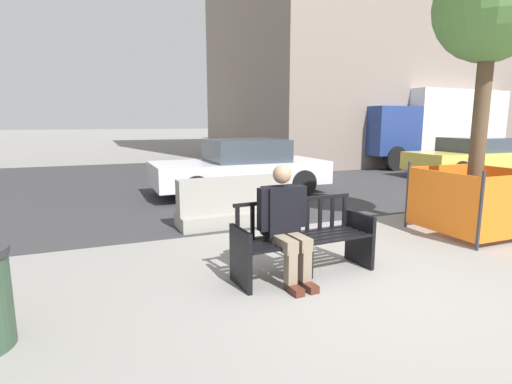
# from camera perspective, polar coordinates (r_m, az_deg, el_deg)

# --- Properties ---
(ground_plane) EXTENTS (200.00, 200.00, 0.00)m
(ground_plane) POSITION_cam_1_polar(r_m,az_deg,el_deg) (4.71, 17.47, -12.80)
(ground_plane) COLOR gray
(street_asphalt) EXTENTS (120.00, 12.00, 0.01)m
(street_asphalt) POSITION_cam_1_polar(r_m,az_deg,el_deg) (12.46, -8.91, 1.66)
(street_asphalt) COLOR #333335
(street_asphalt) RESTS_ON ground
(street_bench) EXTENTS (1.72, 0.62, 0.88)m
(street_bench) POSITION_cam_1_polar(r_m,az_deg,el_deg) (4.76, 6.79, -7.06)
(street_bench) COLOR black
(street_bench) RESTS_ON ground
(seated_person) EXTENTS (0.59, 0.74, 1.31)m
(seated_person) POSITION_cam_1_polar(r_m,az_deg,el_deg) (4.49, 4.17, -4.17)
(seated_person) COLOR black
(seated_person) RESTS_ON ground
(jersey_barrier_centre) EXTENTS (2.02, 0.74, 0.84)m
(jersey_barrier_centre) POSITION_cam_1_polar(r_m,az_deg,el_deg) (7.02, -3.11, -1.91)
(jersey_barrier_centre) COLOR gray
(jersey_barrier_centre) RESTS_ON ground
(street_tree) EXTENTS (1.65, 1.65, 4.32)m
(street_tree) POSITION_cam_1_polar(r_m,az_deg,el_deg) (7.39, 30.53, 21.48)
(street_tree) COLOR brown
(street_tree) RESTS_ON ground
(construction_fence) EXTENTS (1.44, 1.44, 1.13)m
(construction_fence) POSITION_cam_1_polar(r_m,az_deg,el_deg) (7.31, 28.55, -0.86)
(construction_fence) COLOR #2D2D33
(construction_fence) RESTS_ON ground
(car_taxi_near) EXTENTS (4.19, 1.96, 1.28)m
(car_taxi_near) POSITION_cam_1_polar(r_m,az_deg,el_deg) (14.92, 28.30, 4.41)
(car_taxi_near) COLOR #DBC64C
(car_taxi_near) RESTS_ON ground
(car_sedan_far) EXTENTS (4.26, 2.01, 1.36)m
(car_sedan_far) POSITION_cam_1_polar(r_m,az_deg,el_deg) (9.99, -2.16, 3.55)
(car_sedan_far) COLOR silver
(car_sedan_far) RESTS_ON ground
(delivery_truck) EXTENTS (6.87, 2.53, 3.05)m
(delivery_truck) POSITION_cam_1_polar(r_m,az_deg,el_deg) (18.35, 23.70, 8.87)
(delivery_truck) COLOR navy
(delivery_truck) RESTS_ON ground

